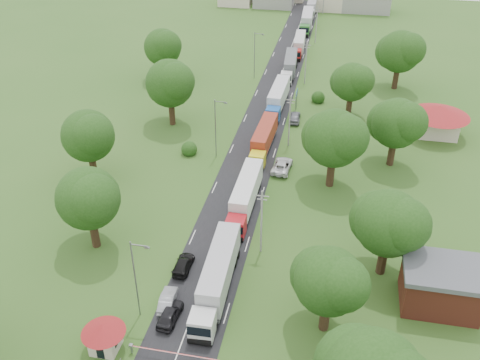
% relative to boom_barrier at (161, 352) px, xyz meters
% --- Properties ---
extents(ground, '(260.00, 260.00, 0.00)m').
position_rel_boom_barrier_xyz_m(ground, '(1.36, 25.00, -0.89)').
color(ground, '#2D551C').
rests_on(ground, ground).
extents(road, '(8.00, 200.00, 0.04)m').
position_rel_boom_barrier_xyz_m(road, '(1.36, 45.00, -0.89)').
color(road, black).
rests_on(road, ground).
extents(boom_barrier, '(9.22, 0.35, 1.18)m').
position_rel_boom_barrier_xyz_m(boom_barrier, '(0.00, 0.00, 0.00)').
color(boom_barrier, slate).
rests_on(boom_barrier, ground).
extents(guard_booth, '(4.40, 4.40, 3.45)m').
position_rel_boom_barrier_xyz_m(guard_booth, '(-5.84, -0.00, 1.27)').
color(guard_booth, beige).
rests_on(guard_booth, ground).
extents(info_sign, '(0.12, 3.10, 4.10)m').
position_rel_boom_barrier_xyz_m(info_sign, '(6.56, 60.00, 2.11)').
color(info_sign, slate).
rests_on(info_sign, ground).
extents(pole_1, '(1.60, 0.24, 9.00)m').
position_rel_boom_barrier_xyz_m(pole_1, '(6.86, 18.00, 3.79)').
color(pole_1, gray).
rests_on(pole_1, ground).
extents(pole_2, '(1.60, 0.24, 9.00)m').
position_rel_boom_barrier_xyz_m(pole_2, '(6.86, 46.00, 3.79)').
color(pole_2, gray).
rests_on(pole_2, ground).
extents(pole_3, '(1.60, 0.24, 9.00)m').
position_rel_boom_barrier_xyz_m(pole_3, '(6.86, 74.00, 3.79)').
color(pole_3, gray).
rests_on(pole_3, ground).
extents(pole_4, '(1.60, 0.24, 9.00)m').
position_rel_boom_barrier_xyz_m(pole_4, '(6.86, 102.00, 3.79)').
color(pole_4, gray).
rests_on(pole_4, ground).
extents(lamp_0, '(2.03, 0.22, 10.00)m').
position_rel_boom_barrier_xyz_m(lamp_0, '(-3.99, 5.00, 4.66)').
color(lamp_0, slate).
rests_on(lamp_0, ground).
extents(lamp_1, '(2.03, 0.22, 10.00)m').
position_rel_boom_barrier_xyz_m(lamp_1, '(-3.99, 40.00, 4.66)').
color(lamp_1, slate).
rests_on(lamp_1, ground).
extents(lamp_2, '(2.03, 0.22, 10.00)m').
position_rel_boom_barrier_xyz_m(lamp_2, '(-3.99, 75.00, 4.66)').
color(lamp_2, slate).
rests_on(lamp_2, ground).
extents(tree_2, '(8.00, 8.00, 10.10)m').
position_rel_boom_barrier_xyz_m(tree_2, '(15.35, 7.14, 5.70)').
color(tree_2, '#382616').
rests_on(tree_2, ground).
extents(tree_3, '(8.80, 8.80, 11.07)m').
position_rel_boom_barrier_xyz_m(tree_3, '(21.35, 17.16, 6.33)').
color(tree_3, '#382616').
rests_on(tree_3, ground).
extents(tree_4, '(9.60, 9.60, 12.05)m').
position_rel_boom_barrier_xyz_m(tree_4, '(14.34, 35.17, 6.96)').
color(tree_4, '#382616').
rests_on(tree_4, ground).
extents(tree_5, '(8.80, 8.80, 11.07)m').
position_rel_boom_barrier_xyz_m(tree_5, '(23.35, 43.16, 6.33)').
color(tree_5, '#382616').
rests_on(tree_5, ground).
extents(tree_6, '(8.00, 8.00, 10.10)m').
position_rel_boom_barrier_xyz_m(tree_6, '(16.35, 60.14, 5.70)').
color(tree_6, '#382616').
rests_on(tree_6, ground).
extents(tree_7, '(9.60, 9.60, 12.05)m').
position_rel_boom_barrier_xyz_m(tree_7, '(25.34, 75.17, 6.96)').
color(tree_7, '#382616').
rests_on(tree_7, ground).
extents(tree_10, '(8.80, 8.80, 11.07)m').
position_rel_boom_barrier_xyz_m(tree_10, '(-13.65, 15.16, 6.33)').
color(tree_10, '#382616').
rests_on(tree_10, ground).
extents(tree_11, '(8.80, 8.80, 11.07)m').
position_rel_boom_barrier_xyz_m(tree_11, '(-20.65, 30.16, 6.33)').
color(tree_11, '#382616').
rests_on(tree_11, ground).
extents(tree_12, '(9.60, 9.60, 12.05)m').
position_rel_boom_barrier_xyz_m(tree_12, '(-14.66, 50.17, 6.96)').
color(tree_12, '#382616').
rests_on(tree_12, ground).
extents(tree_13, '(8.80, 8.80, 11.07)m').
position_rel_boom_barrier_xyz_m(tree_13, '(-22.65, 70.16, 6.33)').
color(tree_13, '#382616').
rests_on(tree_13, ground).
extents(house_brick, '(8.60, 6.60, 5.20)m').
position_rel_boom_barrier_xyz_m(house_brick, '(27.36, 13.00, 1.76)').
color(house_brick, maroon).
rests_on(house_brick, ground).
extents(house_cream, '(10.08, 10.08, 5.80)m').
position_rel_boom_barrier_xyz_m(house_cream, '(31.36, 55.00, 2.75)').
color(house_cream, beige).
rests_on(house_cream, ground).
extents(truck_0, '(3.06, 15.56, 4.30)m').
position_rel_boom_barrier_xyz_m(truck_0, '(3.25, 10.09, 1.39)').
color(truck_0, silver).
rests_on(truck_0, ground).
extents(truck_1, '(2.61, 14.78, 4.10)m').
position_rel_boom_barrier_xyz_m(truck_1, '(3.21, 26.66, 1.28)').
color(truck_1, '#A6131B').
rests_on(truck_1, ground).
extents(truck_2, '(2.84, 14.09, 3.90)m').
position_rel_boom_barrier_xyz_m(truck_2, '(3.01, 43.67, 1.18)').
color(truck_2, yellow).
rests_on(truck_2, ground).
extents(truck_3, '(2.86, 14.79, 4.09)m').
position_rel_boom_barrier_xyz_m(truck_3, '(2.99, 60.60, 1.28)').
color(truck_3, '#1A50A0').
rests_on(truck_3, ground).
extents(truck_4, '(3.15, 14.14, 3.90)m').
position_rel_boom_barrier_xyz_m(truck_4, '(3.13, 78.62, 1.18)').
color(truck_4, silver).
rests_on(truck_4, ground).
extents(truck_5, '(2.78, 13.48, 3.73)m').
position_rel_boom_barrier_xyz_m(truck_5, '(3.55, 93.61, 1.09)').
color(truck_5, '#AF1C1B').
rests_on(truck_5, ground).
extents(truck_6, '(3.23, 15.75, 4.35)m').
position_rel_boom_barrier_xyz_m(truck_6, '(3.54, 113.27, 1.42)').
color(truck_6, '#296827').
rests_on(truck_6, ground).
extents(truck_7, '(2.47, 14.12, 3.91)m').
position_rel_boom_barrier_xyz_m(truck_7, '(3.58, 129.11, 1.19)').
color(truck_7, '#BEBEBE').
rests_on(truck_7, ground).
extents(car_lane_front, '(2.10, 4.64, 1.55)m').
position_rel_boom_barrier_xyz_m(car_lane_front, '(-0.73, 5.00, -0.12)').
color(car_lane_front, black).
rests_on(car_lane_front, ground).
extents(car_lane_mid, '(1.94, 4.45, 1.42)m').
position_rel_boom_barrier_xyz_m(car_lane_mid, '(-1.64, 7.00, -0.18)').
color(car_lane_mid, '#94979C').
rests_on(car_lane_mid, ground).
extents(car_lane_rear, '(1.90, 4.63, 1.34)m').
position_rel_boom_barrier_xyz_m(car_lane_rear, '(-1.64, 13.00, -0.22)').
color(car_lane_rear, black).
rests_on(car_lane_rear, ground).
extents(car_verge_near, '(3.06, 5.93, 1.60)m').
position_rel_boom_barrier_xyz_m(car_verge_near, '(6.86, 37.95, -0.09)').
color(car_verge_near, silver).
rests_on(car_verge_near, ground).
extents(car_verge_far, '(2.20, 5.00, 1.67)m').
position_rel_boom_barrier_xyz_m(car_verge_far, '(6.86, 55.53, -0.05)').
color(car_verge_far, slate).
rests_on(car_verge_far, ground).
extents(pedestrian_booth, '(1.20, 1.20, 1.96)m').
position_rel_boom_barrier_xyz_m(pedestrian_booth, '(-4.99, 1.49, 0.09)').
color(pedestrian_booth, gray).
rests_on(pedestrian_booth, ground).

